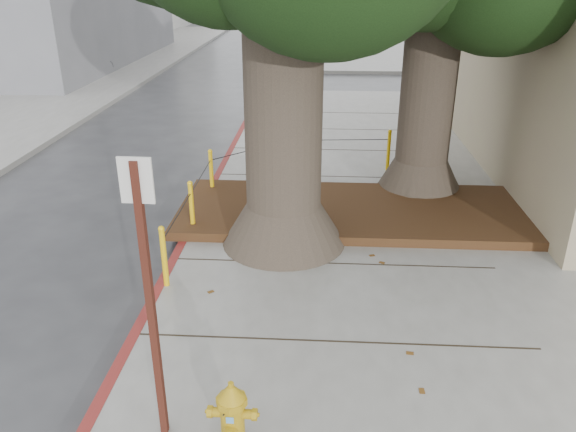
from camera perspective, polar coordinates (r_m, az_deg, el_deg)
name	(u,v)px	position (r m, az deg, el deg)	size (l,w,h in m)	color
ground	(293,350)	(7.19, 0.52, -13.43)	(140.00, 140.00, 0.00)	#28282B
sidewalk_far	(418,45)	(36.42, 13.07, 16.54)	(16.00, 20.00, 0.15)	slate
curb_red	(182,248)	(9.54, -10.76, -3.26)	(0.14, 26.00, 0.16)	maroon
planter_bed	(353,211)	(10.48, 6.58, 0.51)	(6.40, 2.60, 0.16)	black
bollard_ring	(260,178)	(10.81, -2.83, 3.85)	(3.79, 5.39, 0.95)	yellow
fire_hydrant	(232,417)	(5.57, -5.68, -19.68)	(0.41, 0.36, 0.79)	#BE9213
signpost	(149,291)	(5.12, -13.93, -7.44)	(0.28, 0.07, 2.85)	#471911
car_silver	(482,71)	(24.56, 19.11, 13.78)	(1.39, 3.45, 1.17)	#B0B1B6
car_dark	(82,67)	(25.77, -20.24, 14.04)	(1.63, 4.01, 1.16)	black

